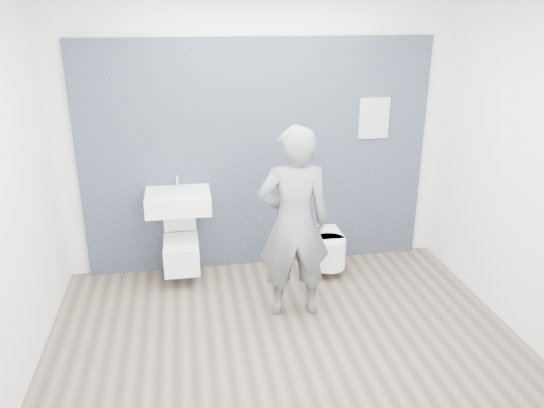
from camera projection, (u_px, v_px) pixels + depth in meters
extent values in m
plane|color=brown|center=(284.00, 337.00, 4.55)|extent=(4.00, 4.00, 0.00)
plane|color=silver|center=(257.00, 138.00, 5.45)|extent=(4.00, 0.00, 4.00)
plane|color=silver|center=(342.00, 272.00, 2.68)|extent=(4.00, 0.00, 4.00)
plane|color=silver|center=(8.00, 197.00, 3.75)|extent=(0.00, 3.00, 3.00)
plane|color=silver|center=(522.00, 169.00, 4.38)|extent=(0.00, 3.00, 3.00)
cube|color=black|center=(259.00, 261.00, 5.91)|extent=(3.60, 0.06, 2.40)
cube|color=white|center=(178.00, 201.00, 5.23)|extent=(0.63, 0.47, 0.19)
cube|color=silver|center=(178.00, 193.00, 5.18)|extent=(0.44, 0.32, 0.03)
cylinder|color=silver|center=(177.00, 179.00, 5.34)|extent=(0.02, 0.02, 0.16)
cylinder|color=silver|center=(177.00, 174.00, 5.27)|extent=(0.02, 0.11, 0.02)
cylinder|color=silver|center=(179.00, 209.00, 5.49)|extent=(0.04, 0.04, 0.13)
cube|color=white|center=(182.00, 254.00, 5.41)|extent=(0.35, 0.51, 0.29)
cylinder|color=silver|center=(181.00, 244.00, 5.33)|extent=(0.25, 0.25, 0.03)
cube|color=white|center=(181.00, 241.00, 5.33)|extent=(0.33, 0.40, 0.02)
cube|color=white|center=(179.00, 215.00, 5.46)|extent=(0.33, 0.07, 0.37)
cube|color=silver|center=(182.00, 254.00, 5.66)|extent=(0.09, 0.06, 0.08)
cube|color=white|center=(324.00, 246.00, 5.72)|extent=(0.35, 0.41, 0.29)
cylinder|color=white|center=(329.00, 254.00, 5.53)|extent=(0.35, 0.35, 0.29)
cube|color=white|center=(325.00, 233.00, 5.63)|extent=(0.33, 0.39, 0.03)
cylinder|color=white|center=(330.00, 240.00, 5.45)|extent=(0.33, 0.33, 0.03)
cube|color=silver|center=(319.00, 248.00, 5.91)|extent=(0.10, 0.06, 0.08)
cube|color=white|center=(365.00, 255.00, 6.06)|extent=(0.32, 0.03, 0.42)
imported|color=slate|center=(294.00, 223.00, 4.64)|extent=(0.66, 0.45, 1.76)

